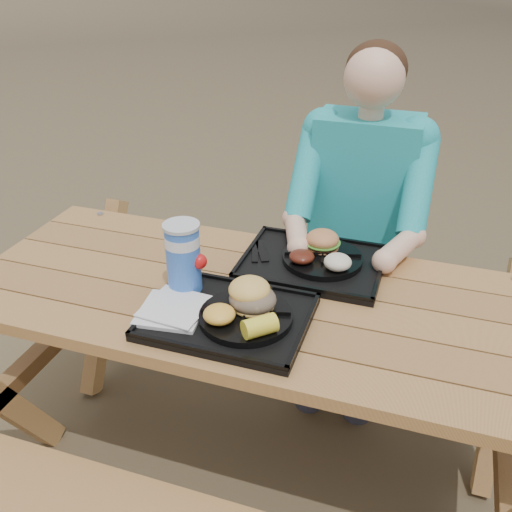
% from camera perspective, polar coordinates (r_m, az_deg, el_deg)
% --- Properties ---
extents(ground, '(60.00, 60.00, 0.00)m').
position_cam_1_polar(ground, '(2.23, 0.00, -20.05)').
color(ground, '#999999').
rests_on(ground, ground).
extents(picnic_table, '(1.80, 1.49, 0.75)m').
position_cam_1_polar(picnic_table, '(1.96, 0.00, -12.93)').
color(picnic_table, '#999999').
rests_on(picnic_table, ground).
extents(tray_near, '(0.45, 0.35, 0.02)m').
position_cam_1_polar(tray_near, '(1.61, -2.81, -6.18)').
color(tray_near, black).
rests_on(tray_near, picnic_table).
extents(tray_far, '(0.45, 0.35, 0.02)m').
position_cam_1_polar(tray_far, '(1.87, 5.67, -0.79)').
color(tray_far, black).
rests_on(tray_far, picnic_table).
extents(plate_near, '(0.26, 0.26, 0.02)m').
position_cam_1_polar(plate_near, '(1.58, -1.02, -6.07)').
color(plate_near, black).
rests_on(plate_near, tray_near).
extents(plate_far, '(0.26, 0.26, 0.02)m').
position_cam_1_polar(plate_far, '(1.86, 6.67, -0.26)').
color(plate_far, black).
rests_on(plate_far, tray_far).
extents(napkin_stack, '(0.20, 0.20, 0.02)m').
position_cam_1_polar(napkin_stack, '(1.63, -8.44, -5.31)').
color(napkin_stack, silver).
rests_on(napkin_stack, tray_near).
extents(soda_cup, '(0.10, 0.10, 0.20)m').
position_cam_1_polar(soda_cup, '(1.68, -7.27, -0.26)').
color(soda_cup, blue).
rests_on(soda_cup, tray_near).
extents(condiment_bbq, '(0.05, 0.05, 0.03)m').
position_cam_1_polar(condiment_bbq, '(1.69, -1.20, -3.10)').
color(condiment_bbq, black).
rests_on(condiment_bbq, tray_near).
extents(condiment_mustard, '(0.05, 0.05, 0.03)m').
position_cam_1_polar(condiment_mustard, '(1.67, 0.77, -3.60)').
color(condiment_mustard, yellow).
rests_on(condiment_mustard, tray_near).
extents(sandwich, '(0.12, 0.12, 0.13)m').
position_cam_1_polar(sandwich, '(1.57, -0.33, -3.17)').
color(sandwich, '#F0B954').
rests_on(sandwich, plate_near).
extents(mac_cheese, '(0.09, 0.09, 0.04)m').
position_cam_1_polar(mac_cheese, '(1.54, -3.69, -5.83)').
color(mac_cheese, yellow).
rests_on(mac_cheese, plate_near).
extents(corn_cob, '(0.13, 0.13, 0.05)m').
position_cam_1_polar(corn_cob, '(1.48, 0.38, -7.02)').
color(corn_cob, yellow).
rests_on(corn_cob, plate_near).
extents(cutlery_far, '(0.09, 0.14, 0.01)m').
position_cam_1_polar(cutlery_far, '(1.91, 0.58, 0.51)').
color(cutlery_far, black).
rests_on(cutlery_far, tray_far).
extents(burger, '(0.11, 0.11, 0.10)m').
position_cam_1_polar(burger, '(1.88, 6.70, 2.08)').
color(burger, '#C37845').
rests_on(burger, plate_far).
extents(baked_beans, '(0.08, 0.08, 0.04)m').
position_cam_1_polar(baked_beans, '(1.81, 4.59, -0.06)').
color(baked_beans, '#501B10').
rests_on(baked_beans, plate_far).
extents(potato_salad, '(0.09, 0.09, 0.05)m').
position_cam_1_polar(potato_salad, '(1.78, 8.17, -0.60)').
color(potato_salad, beige).
rests_on(potato_salad, plate_far).
extents(diner, '(0.48, 0.84, 1.28)m').
position_cam_1_polar(diner, '(2.30, 10.21, 1.67)').
color(diner, teal).
rests_on(diner, ground).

